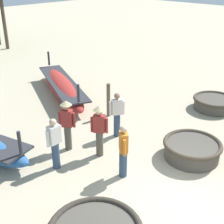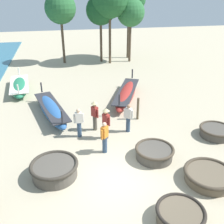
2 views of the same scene
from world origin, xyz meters
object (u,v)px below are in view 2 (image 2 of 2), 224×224
tree_tall_back (60,8)px  fisherman_crouching (128,117)px  long_boat_blue_hull (126,94)px  fisherman_with_hat (106,121)px  fisherman_by_coracle (79,122)px  fisherman_hauling (95,114)px  long_boat_green_hull (20,86)px  coracle_far_left (209,176)px  fisherman_standing_left (105,137)px  coracle_tilted (54,169)px  coracle_front_right (180,215)px  coracle_upturned (216,131)px  tree_left_mid (110,0)px  tree_rightmost (131,13)px  tree_center (101,11)px  long_boat_red_hull (52,110)px  coracle_center (154,152)px  mooring_post_shoreline (138,109)px

tree_tall_back → fisherman_crouching: bearing=-79.3°
long_boat_blue_hull → fisherman_with_hat: 5.21m
fisherman_by_coracle → fisherman_with_hat: (1.32, -0.44, 0.12)m
fisherman_hauling → long_boat_green_hull: bearing=124.1°
coracle_far_left → long_boat_blue_hull: size_ratio=0.37×
long_boat_blue_hull → fisherman_standing_left: fisherman_standing_left is taller
coracle_tilted → coracle_front_right: bearing=-38.2°
long_boat_green_hull → coracle_upturned: bearing=-39.4°
fisherman_by_coracle → fisherman_standing_left: 1.95m
coracle_tilted → coracle_front_right: (4.01, -3.15, -0.07)m
tree_left_mid → coracle_front_right: bearing=-94.4°
fisherman_hauling → long_boat_blue_hull: bearing=54.1°
coracle_upturned → tree_rightmost: tree_rightmost is taller
long_boat_blue_hull → tree_left_mid: 10.94m
fisherman_standing_left → fisherman_with_hat: size_ratio=0.94×
coracle_far_left → tree_center: bearing=93.6°
tree_rightmost → long_boat_red_hull: bearing=-124.8°
long_boat_green_hull → tree_center: (7.27, 7.09, 4.55)m
long_boat_blue_hull → coracle_far_left: bearing=-82.4°
fisherman_crouching → coracle_front_right: bearing=-88.4°
coracle_front_right → tree_center: bearing=87.8°
long_boat_red_hull → long_boat_blue_hull: long_boat_blue_hull is taller
tree_center → coracle_front_right: bearing=-92.2°
fisherman_standing_left → tree_tall_back: 16.97m
fisherman_hauling → tree_tall_back: tree_tall_back is taller
fisherman_crouching → tree_tall_back: tree_tall_back is taller
coracle_center → fisherman_standing_left: size_ratio=1.12×
coracle_center → coracle_upturned: (3.77, 1.20, -0.03)m
long_boat_blue_hull → fisherman_crouching: size_ratio=3.49×
fisherman_standing_left → mooring_post_shoreline: size_ratio=1.19×
fisherman_crouching → mooring_post_shoreline: bearing=54.6°
mooring_post_shoreline → fisherman_with_hat: bearing=-141.5°
coracle_upturned → coracle_tilted: bearing=-169.0°
fisherman_standing_left → tree_center: tree_center is taller
fisherman_hauling → coracle_tilted: bearing=-121.7°
long_boat_blue_hull → long_boat_green_hull: (-7.30, 3.14, -0.05)m
coracle_upturned → mooring_post_shoreline: (-3.41, 2.65, 0.39)m
coracle_center → mooring_post_shoreline: size_ratio=1.33×
coracle_tilted → tree_tall_back: (1.07, 17.67, 4.78)m
tree_left_mid → tree_center: 1.44m
long_boat_red_hull → long_boat_green_hull: (-2.33, 4.63, -0.03)m
coracle_far_left → fisherman_hauling: size_ratio=1.21×
coracle_tilted → coracle_center: coracle_tilted is taller
coracle_far_left → coracle_front_right: bearing=-140.5°
fisherman_by_coracle → coracle_far_left: bearing=-43.4°
fisherman_hauling → coracle_front_right: bearing=-74.4°
fisherman_crouching → mooring_post_shoreline: size_ratio=1.19×
long_boat_green_hull → tree_rightmost: size_ratio=0.76×
coracle_far_left → fisherman_with_hat: bearing=130.2°
coracle_upturned → fisherman_crouching: 4.57m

